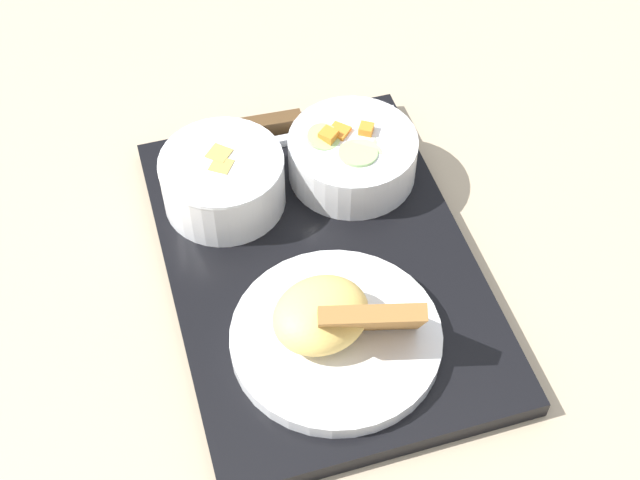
{
  "coord_description": "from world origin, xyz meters",
  "views": [
    {
      "loc": [
        0.51,
        -0.08,
        0.68
      ],
      "look_at": [
        0.0,
        0.0,
        0.05
      ],
      "focal_mm": 50.0,
      "sensor_mm": 36.0,
      "label": 1
    }
  ],
  "objects_px": {
    "bowl_soup": "(223,178)",
    "knife": "(277,125)",
    "plate_main": "(338,328)",
    "spoon": "(303,137)",
    "bowl_salad": "(352,154)"
  },
  "relations": [
    {
      "from": "bowl_soup",
      "to": "knife",
      "type": "xyz_separation_m",
      "value": [
        -0.09,
        0.06,
        -0.02
      ]
    },
    {
      "from": "plate_main",
      "to": "spoon",
      "type": "relative_size",
      "value": 1.31
    },
    {
      "from": "plate_main",
      "to": "knife",
      "type": "distance_m",
      "value": 0.27
    },
    {
      "from": "spoon",
      "to": "knife",
      "type": "bearing_deg",
      "value": 135.93
    },
    {
      "from": "bowl_salad",
      "to": "spoon",
      "type": "bearing_deg",
      "value": -142.41
    },
    {
      "from": "plate_main",
      "to": "spoon",
      "type": "height_order",
      "value": "plate_main"
    },
    {
      "from": "bowl_salad",
      "to": "knife",
      "type": "bearing_deg",
      "value": -137.59
    },
    {
      "from": "bowl_soup",
      "to": "knife",
      "type": "distance_m",
      "value": 0.11
    },
    {
      "from": "knife",
      "to": "spoon",
      "type": "distance_m",
      "value": 0.03
    },
    {
      "from": "knife",
      "to": "plate_main",
      "type": "bearing_deg",
      "value": -90.45
    },
    {
      "from": "bowl_salad",
      "to": "plate_main",
      "type": "height_order",
      "value": "plate_main"
    },
    {
      "from": "spoon",
      "to": "bowl_salad",
      "type": "bearing_deg",
      "value": -59.57
    },
    {
      "from": "plate_main",
      "to": "spoon",
      "type": "distance_m",
      "value": 0.25
    },
    {
      "from": "knife",
      "to": "spoon",
      "type": "xyz_separation_m",
      "value": [
        0.02,
        0.03,
        -0.0
      ]
    },
    {
      "from": "bowl_soup",
      "to": "spoon",
      "type": "relative_size",
      "value": 0.86
    }
  ]
}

